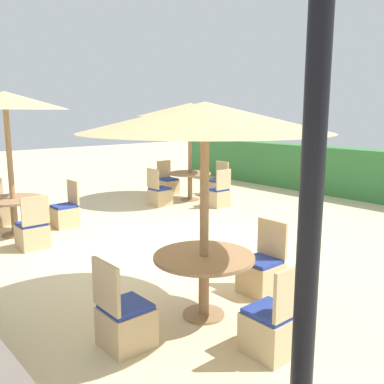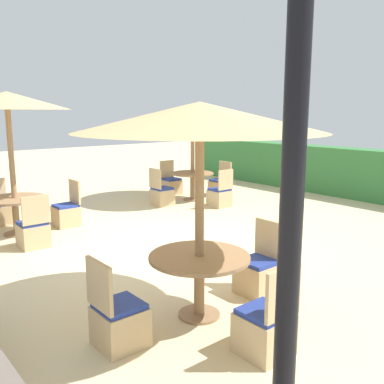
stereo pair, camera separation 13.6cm
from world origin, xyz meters
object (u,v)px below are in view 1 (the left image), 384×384
object	(u,v)px
round_table_back_left	(190,178)
patio_chair_back_left_north	(217,186)
parasol_back_left	(190,110)
patio_chair_front_left_east	(33,233)
patio_chair_front_left_north	(65,214)
round_table_front_right	(204,267)
patio_chair_front_right_north	(261,273)
parasol_front_right	(205,118)
patio_chair_back_left_east	(218,196)
parasol_front_left	(5,101)
round_table_front_left	(13,206)
lamp_post	(316,104)
patio_chair_back_left_west	(168,185)
patio_chair_front_right_south	(125,322)
patio_chair_front_right_east	(272,328)
patio_chair_back_left_south	(160,195)

from	to	relation	value
round_table_back_left	patio_chair_back_left_north	distance (m)	1.03
parasol_back_left	patio_chair_front_left_east	bearing A→B (deg)	-74.45
patio_chair_front_left_north	round_table_back_left	size ratio (longest dim) A/B	0.85
round_table_front_right	patio_chair_front_right_north	xyz separation A→B (m)	(0.01, 1.00, -0.32)
parasol_front_right	round_table_back_left	bearing A→B (deg)	140.95
round_table_front_right	patio_chair_front_left_north	bearing A→B (deg)	174.43
parasol_front_right	patio_chair_front_right_north	distance (m)	2.22
round_table_back_left	patio_chair_back_left_east	bearing A→B (deg)	0.69
parasol_front_left	round_table_front_left	bearing A→B (deg)	90.00
parasol_front_left	lamp_post	bearing A→B (deg)	-6.14
round_table_front_right	round_table_front_left	bearing A→B (deg)	-173.54
patio_chair_front_left_east	patio_chair_front_right_north	bearing A→B (deg)	-67.29
lamp_post	patio_chair_back_left_west	xyz separation A→B (m)	(-8.20, 5.39, -2.09)
round_table_front_left	patio_chair_front_right_south	size ratio (longest dim) A/B	1.22
lamp_post	parasol_front_right	xyz separation A→B (m)	(-2.18, 1.27, -0.11)
patio_chair_front_right_south	patio_chair_back_left_north	distance (m)	7.84
parasol_front_right	patio_chair_back_left_north	xyz separation A→B (m)	(-4.99, 5.04, -1.98)
round_table_back_left	patio_chair_front_left_north	bearing A→B (deg)	-84.67
lamp_post	patio_chair_back_left_west	bearing A→B (deg)	146.69
patio_chair_front_left_east	patio_chair_back_left_east	xyz separation A→B (m)	(-0.25, 4.63, 0.00)
round_table_front_right	round_table_back_left	size ratio (longest dim) A/B	1.04
parasol_front_left	patio_chair_front_right_east	distance (m)	6.14
round_table_front_left	patio_chair_back_left_east	world-z (taller)	patio_chair_back_left_east
patio_chair_front_left_east	patio_chair_back_left_west	bearing A→B (deg)	26.15
patio_chair_front_right_south	parasol_back_left	world-z (taller)	parasol_back_left
round_table_back_left	patio_chair_back_left_west	xyz separation A→B (m)	(-1.01, 0.05, -0.31)
patio_chair_back_left_north	patio_chair_front_right_east	bearing A→B (deg)	139.86
round_table_front_left	parasol_back_left	world-z (taller)	parasol_back_left
patio_chair_front_right_east	patio_chair_back_left_west	bearing A→B (deg)	59.51
parasol_front_right	patio_chair_back_left_south	world-z (taller)	parasol_front_right
round_table_front_right	patio_chair_back_left_north	size ratio (longest dim) A/B	1.23
parasol_front_right	patio_chair_back_left_south	xyz separation A→B (m)	(-5.00, 3.06, -1.98)
parasol_front_left	patio_chair_back_left_east	bearing A→B (deg)	80.97
lamp_post	patio_chair_front_left_north	xyz separation A→B (m)	(-6.85, 1.73, -2.09)
patio_chair_front_right_north	patio_chair_back_left_north	xyz separation A→B (m)	(-5.00, 4.04, 0.00)
patio_chair_front_right_east	patio_chair_back_left_west	size ratio (longest dim) A/B	1.00
patio_chair_front_right_north	parasol_front_right	bearing A→B (deg)	89.54
patio_chair_back_left_south	patio_chair_back_left_west	bearing A→B (deg)	134.12
parasol_front_left	patio_chair_back_left_east	distance (m)	5.16
parasol_front_left	patio_chair_back_left_south	world-z (taller)	parasol_front_left
patio_chair_back_left_west	patio_chair_back_left_south	distance (m)	1.46
round_table_back_left	lamp_post	bearing A→B (deg)	-36.58
parasol_front_left	patio_chair_front_left_east	xyz separation A→B (m)	(0.98, -0.03, -2.21)
round_table_front_left	patio_chair_front_right_north	xyz separation A→B (m)	(4.71, 1.53, -0.31)
parasol_front_left	round_table_front_right	xyz separation A→B (m)	(4.70, 0.53, -1.89)
patio_chair_front_right_east	parasol_back_left	world-z (taller)	parasol_back_left
round_table_front_left	round_table_back_left	distance (m)	4.60
parasol_front_right	round_table_front_right	size ratio (longest dim) A/B	2.36
parasol_front_right	patio_chair_front_right_south	world-z (taller)	parasol_front_right
lamp_post	patio_chair_front_right_south	distance (m)	3.05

